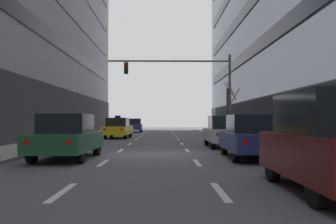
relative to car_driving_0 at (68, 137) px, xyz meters
name	(u,v)px	position (x,y,z in m)	size (l,w,h in m)	color
ground_plane	(153,154)	(3.22, 1.77, -0.85)	(120.00, 120.00, 0.00)	#515156
sidewalk_left	(1,153)	(-3.34, 1.77, -0.78)	(3.28, 80.00, 0.14)	gray
sidewalk_right	(303,153)	(9.78, 1.77, -0.78)	(3.28, 80.00, 0.14)	gray
lane_stripe_l1_s2	(62,192)	(1.58, -6.23, -0.85)	(0.16, 2.00, 0.01)	silver
lane_stripe_l1_s3	(103,163)	(1.58, -1.23, -0.85)	(0.16, 2.00, 0.01)	silver
lane_stripe_l1_s4	(121,150)	(1.58, 3.77, -0.85)	(0.16, 2.00, 0.01)	silver
lane_stripe_l1_s5	(130,144)	(1.58, 8.77, -0.85)	(0.16, 2.00, 0.01)	silver
lane_stripe_l1_s6	(136,139)	(1.58, 13.77, -0.85)	(0.16, 2.00, 0.01)	silver
lane_stripe_l1_s7	(140,136)	(1.58, 18.77, -0.85)	(0.16, 2.00, 0.01)	silver
lane_stripe_l1_s8	(143,134)	(1.58, 23.77, -0.85)	(0.16, 2.00, 0.01)	silver
lane_stripe_l1_s9	(146,133)	(1.58, 28.77, -0.85)	(0.16, 2.00, 0.01)	silver
lane_stripe_l1_s10	(148,131)	(1.58, 33.77, -0.85)	(0.16, 2.00, 0.01)	silver
lane_stripe_l2_s2	(220,192)	(4.86, -6.23, -0.85)	(0.16, 2.00, 0.01)	silver
lane_stripe_l2_s3	(197,163)	(4.86, -1.23, -0.85)	(0.16, 2.00, 0.01)	silver
lane_stripe_l2_s4	(187,150)	(4.86, 3.77, -0.85)	(0.16, 2.00, 0.01)	silver
lane_stripe_l2_s5	(182,144)	(4.86, 8.77, -0.85)	(0.16, 2.00, 0.01)	silver
lane_stripe_l2_s6	(178,139)	(4.86, 13.77, -0.85)	(0.16, 2.00, 0.01)	silver
lane_stripe_l2_s7	(176,136)	(4.86, 18.77, -0.85)	(0.16, 2.00, 0.01)	silver
lane_stripe_l2_s8	(174,134)	(4.86, 23.77, -0.85)	(0.16, 2.00, 0.01)	silver
lane_stripe_l2_s9	(173,133)	(4.86, 28.77, -0.85)	(0.16, 2.00, 0.01)	silver
lane_stripe_l2_s10	(172,131)	(4.86, 33.77, -0.85)	(0.16, 2.00, 0.01)	silver
car_driving_0	(68,137)	(0.00, 0.00, 0.00)	(1.99, 4.64, 1.73)	black
taxi_driving_1	(118,128)	(-0.06, 15.61, -0.02)	(2.09, 4.59, 1.87)	black
car_driving_2	(134,125)	(0.06, 30.71, -0.01)	(2.04, 4.60, 1.70)	black
car_parked_0	(329,142)	(7.08, -6.35, 0.18)	(1.88, 4.32, 2.07)	black
car_parked_1	(251,137)	(7.08, 0.13, -0.02)	(2.01, 4.58, 1.70)	black
car_parked_2	(225,132)	(7.08, 5.87, 0.00)	(1.99, 4.64, 1.73)	black
traffic_signal_0	(192,80)	(5.75, 11.96, 3.56)	(8.98, 0.35, 6.14)	#4C4C51
street_tree_0	(228,110)	(9.48, 17.69, 1.54)	(1.40, 1.67, 4.75)	#4C3823
pedestrian_0	(265,127)	(9.93, 8.01, 0.20)	(0.48, 0.33, 1.59)	brown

